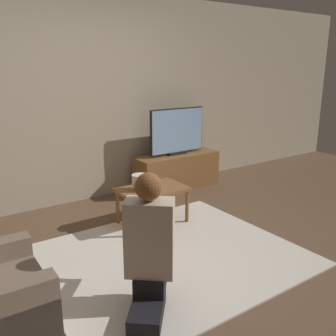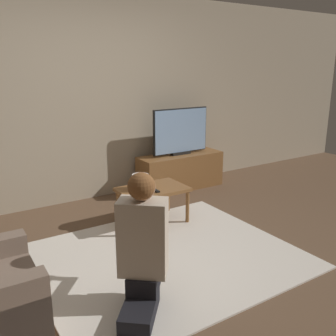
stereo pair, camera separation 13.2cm
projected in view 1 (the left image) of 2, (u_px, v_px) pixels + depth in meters
name	position (u px, v px, depth m)	size (l,w,h in m)	color
ground_plane	(169.00, 257.00, 3.45)	(10.00, 10.00, 0.00)	brown
wall_back	(81.00, 99.00, 4.64)	(10.00, 0.06, 2.60)	tan
rug	(169.00, 256.00, 3.45)	(2.30, 1.93, 0.02)	silver
tv_stand	(177.00, 171.00, 5.34)	(1.24, 0.40, 0.50)	brown
tv	(177.00, 131.00, 5.18)	(0.87, 0.08, 0.65)	black
coffee_table	(152.00, 193.00, 4.09)	(0.73, 0.48, 0.42)	brown
person_kneeling	(149.00, 243.00, 2.62)	(0.68, 0.75, 1.01)	black
table_lamp	(140.00, 181.00, 3.99)	(0.18, 0.18, 0.17)	#4C3823
remote	(155.00, 190.00, 3.98)	(0.04, 0.15, 0.02)	black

